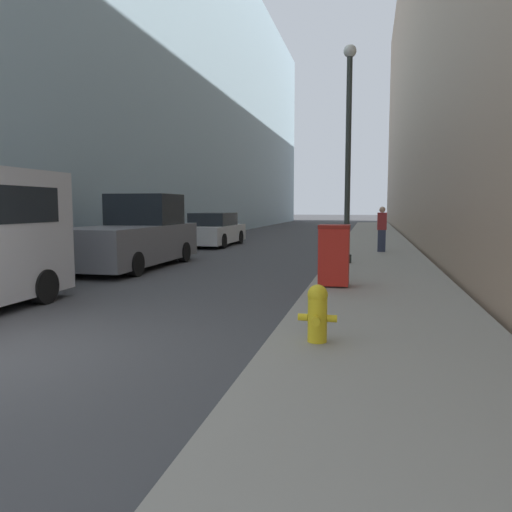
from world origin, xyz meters
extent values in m
cube|color=gray|center=(4.94, 18.00, 0.06)|extent=(3.08, 60.00, 0.12)
cube|color=#99B7C6|center=(-10.50, 26.00, 9.42)|extent=(12.00, 60.00, 18.83)
cylinder|color=yellow|center=(4.03, 1.19, 0.40)|extent=(0.24, 0.24, 0.55)
sphere|color=yellow|center=(4.03, 1.19, 0.71)|extent=(0.25, 0.25, 0.25)
cylinder|color=yellow|center=(4.03, 1.19, 0.79)|extent=(0.07, 0.07, 0.05)
cylinder|color=yellow|center=(4.03, 1.01, 0.42)|extent=(0.11, 0.12, 0.11)
cylinder|color=yellow|center=(3.85, 1.19, 0.42)|extent=(0.12, 0.09, 0.09)
cylinder|color=yellow|center=(4.21, 1.19, 0.42)|extent=(0.12, 0.09, 0.09)
cube|color=red|center=(3.92, 5.60, 0.74)|extent=(0.62, 0.56, 1.18)
cube|color=maroon|center=(3.92, 5.60, 1.37)|extent=(0.64, 0.58, 0.08)
cylinder|color=black|center=(3.66, 5.84, 0.20)|extent=(0.05, 0.16, 0.16)
cylinder|color=black|center=(4.18, 5.84, 0.20)|extent=(0.05, 0.16, 0.16)
cylinder|color=#2D332D|center=(3.98, 10.04, 0.25)|extent=(0.30, 0.30, 0.25)
cylinder|color=#2D332D|center=(3.98, 10.04, 3.08)|extent=(0.16, 0.16, 5.92)
sphere|color=silver|center=(3.98, 10.04, 6.19)|extent=(0.37, 0.37, 0.37)
cylinder|color=black|center=(-1.21, 3.10, 0.32)|extent=(0.24, 0.64, 0.64)
cube|color=slate|center=(-2.17, 8.50, 0.70)|extent=(2.07, 5.54, 1.05)
cube|color=black|center=(-2.17, 9.47, 1.70)|extent=(1.90, 1.77, 0.94)
cylinder|color=black|center=(-3.13, 10.22, 0.32)|extent=(0.24, 0.64, 0.64)
cylinder|color=black|center=(-1.20, 10.22, 0.32)|extent=(0.24, 0.64, 0.64)
cylinder|color=black|center=(-3.13, 6.79, 0.32)|extent=(0.24, 0.64, 0.64)
cylinder|color=black|center=(-1.20, 6.79, 0.32)|extent=(0.24, 0.64, 0.64)
cube|color=silver|center=(-2.30, 16.81, 0.54)|extent=(1.83, 4.73, 0.76)
cube|color=#1E2328|center=(-2.30, 16.81, 1.20)|extent=(1.61, 2.46, 0.57)
cylinder|color=black|center=(-3.14, 18.23, 0.32)|extent=(0.24, 0.64, 0.64)
cylinder|color=black|center=(-1.46, 18.23, 0.32)|extent=(0.24, 0.64, 0.64)
cylinder|color=black|center=(-3.14, 15.39, 0.32)|extent=(0.24, 0.64, 0.64)
cylinder|color=black|center=(-1.46, 15.39, 0.32)|extent=(0.24, 0.64, 0.64)
cube|color=#2D3347|center=(5.07, 14.02, 0.52)|extent=(0.28, 0.20, 0.80)
cube|color=maroon|center=(5.07, 14.02, 1.24)|extent=(0.33, 0.20, 0.64)
sphere|color=tan|center=(5.07, 14.02, 1.67)|extent=(0.22, 0.22, 0.22)
camera|label=1|loc=(4.63, -4.88, 1.80)|focal=35.00mm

